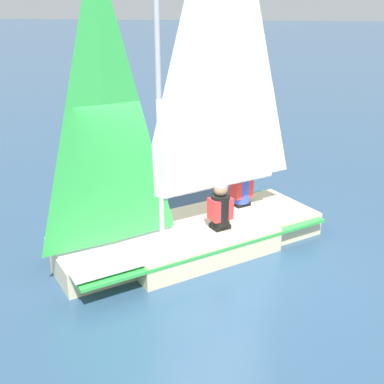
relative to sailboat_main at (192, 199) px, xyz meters
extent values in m
plane|color=#2D4C6B|center=(0.00, 0.00, -0.88)|extent=(260.00, 260.00, 0.00)
cube|color=beige|center=(0.00, 0.00, -0.68)|extent=(2.84, 2.84, 0.39)
cube|color=beige|center=(1.20, -1.21, -0.68)|extent=(1.34, 1.34, 0.39)
cube|color=beige|center=(-1.19, 1.20, -0.68)|extent=(1.68, 1.68, 0.39)
cube|color=green|center=(0.00, 0.00, -0.56)|extent=(4.17, 4.17, 0.05)
cube|color=silver|center=(0.85, -0.85, -0.47)|extent=(2.44, 2.44, 0.04)
cylinder|color=#B7B7BC|center=(0.39, -0.39, 2.38)|extent=(0.08, 0.08, 5.72)
cylinder|color=#B7B7BC|center=(-0.36, 0.36, 0.13)|extent=(1.54, 1.55, 0.07)
pyramid|color=white|center=(-0.36, 0.36, 2.64)|extent=(1.45, 1.46, 4.95)
pyramid|color=green|center=(0.96, -0.97, 1.63)|extent=(1.07, 1.07, 4.03)
cube|color=black|center=(-1.59, 1.59, -0.74)|extent=(0.08, 0.08, 0.27)
cube|color=black|center=(-0.06, 0.44, -0.65)|extent=(0.37, 0.37, 0.45)
cylinder|color=black|center=(-0.06, 0.44, -0.17)|extent=(0.42, 0.42, 0.50)
cube|color=red|center=(-0.06, 0.44, -0.15)|extent=(0.42, 0.42, 0.35)
sphere|color=#A87A56|center=(-0.06, 0.44, 0.18)|extent=(0.22, 0.22, 0.22)
cylinder|color=white|center=(-0.06, 0.44, 0.26)|extent=(0.30, 0.30, 0.06)
cube|color=black|center=(-1.09, 0.62, -0.65)|extent=(0.37, 0.37, 0.45)
cylinder|color=blue|center=(-1.09, 0.62, -0.17)|extent=(0.42, 0.42, 0.50)
cube|color=red|center=(-1.09, 0.62, -0.15)|extent=(0.42, 0.42, 0.35)
sphere|color=#A87A56|center=(-1.09, 0.62, 0.18)|extent=(0.22, 0.22, 0.22)
camera|label=1|loc=(6.81, 1.73, 2.84)|focal=45.00mm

